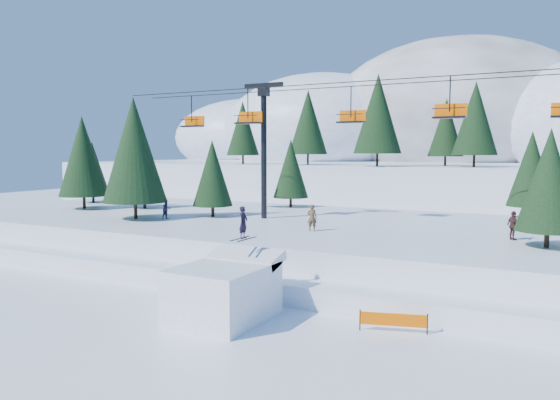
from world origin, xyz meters
The scene contains 10 objects.
ground centered at (0.00, 0.00, 0.00)m, with size 160.00×160.00×0.00m, color white.
mid_shelf centered at (0.00, 18.00, 1.25)m, with size 70.00×22.00×2.50m, color white.
berm centered at (0.00, 8.00, 0.55)m, with size 70.00×6.00×1.10m, color white.
mountain_ridge centered at (-5.10, 73.34, 9.64)m, with size 119.00×61.36×26.46m.
jump_kicker centered at (-1.94, 2.06, 1.35)m, with size 3.69×5.03×5.06m.
chairlift centered at (1.72, 18.05, 9.32)m, with size 46.00×3.21×10.28m.
conifer_stand centered at (3.23, 18.40, 7.00)m, with size 63.68×18.67×9.59m.
distant_skiers centered at (2.56, 16.78, 3.31)m, with size 33.32×9.99×1.74m.
banner_near centered at (5.39, 3.89, 0.54)m, with size 2.75×0.84×0.90m.
banner_far centered at (7.85, 6.02, 0.54)m, with size 2.65×1.13×0.90m.
Camera 1 is at (11.77, -18.25, 7.68)m, focal length 35.00 mm.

